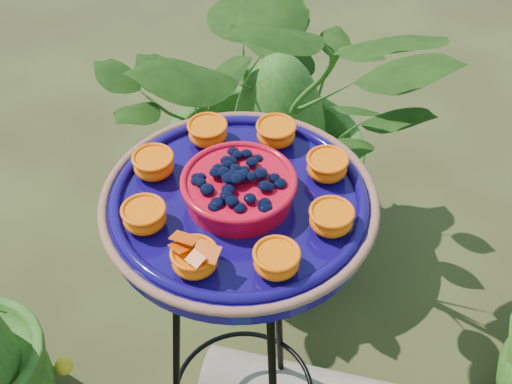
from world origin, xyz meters
TOP-DOWN VIEW (x-y plane):
  - tripod_stand at (-0.04, -0.02)m, footprint 0.36×0.37m
  - feeder_dish at (-0.04, -0.02)m, footprint 0.50×0.50m
  - shrub_back_left at (-0.44, 0.62)m, footprint 1.20×1.16m

SIDE VIEW (x-z plane):
  - shrub_back_left at x=-0.44m, z-range 0.00..1.02m
  - tripod_stand at x=-0.04m, z-range 0.10..0.99m
  - feeder_dish at x=-0.04m, z-range 0.88..0.99m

